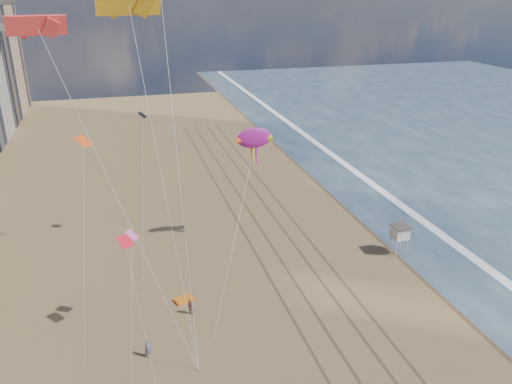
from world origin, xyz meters
TOP-DOWN VIEW (x-y plane):
  - wet_sand at (19.00, 40.00)m, footprint 260.00×260.00m
  - foam at (23.20, 40.00)m, footprint 260.00×260.00m
  - tracks at (2.55, 30.00)m, footprint 7.68×120.00m
  - lifeguard_stand at (15.13, 25.04)m, footprint 2.06×2.06m
  - grounded_kite at (-10.80, 22.31)m, footprint 2.26×1.85m
  - show_kite at (-0.68, 32.30)m, footprint 6.40×8.95m
  - kite_flyer_a at (-14.92, 14.75)m, footprint 0.62×0.41m
  - kite_flyer_b at (-10.51, 19.79)m, footprint 0.96×0.98m
  - small_kites at (-16.11, 22.76)m, footprint 7.28×19.45m

SIDE VIEW (x-z plane):
  - wet_sand at x=19.00m, z-range 0.00..0.00m
  - foam at x=23.20m, z-range 0.00..0.00m
  - tracks at x=2.55m, z-range 0.00..0.01m
  - grounded_kite at x=-10.80m, z-range 0.00..0.22m
  - kite_flyer_b at x=-10.51m, z-range 0.00..1.60m
  - kite_flyer_a at x=-14.92m, z-range 0.00..1.70m
  - lifeguard_stand at x=15.13m, z-range 1.01..4.73m
  - small_kites at x=-16.11m, z-range 9.16..17.36m
  - show_kite at x=-0.68m, z-range 2.13..24.87m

